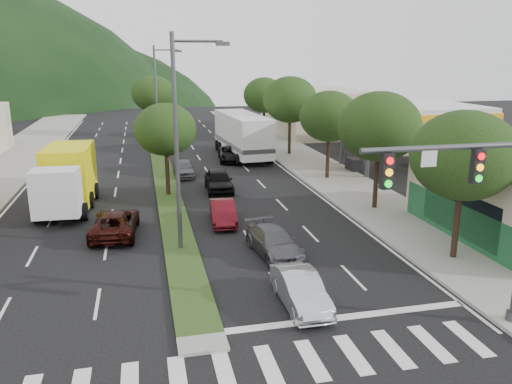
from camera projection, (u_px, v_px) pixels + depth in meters
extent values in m
plane|color=black|center=(201.00, 338.00, 16.38)|extent=(160.00, 160.00, 0.00)
cube|color=gray|center=(312.00, 165.00, 42.60)|extent=(5.00, 90.00, 0.15)
cube|color=#243B15|center=(162.00, 165.00, 42.71)|extent=(1.60, 56.00, 0.12)
cube|color=silver|center=(209.00, 374.00, 14.50)|extent=(19.00, 2.20, 0.01)
cylinder|color=#47494C|center=(453.00, 147.00, 14.98)|extent=(6.00, 0.18, 0.18)
cube|color=black|center=(477.00, 167.00, 15.17)|extent=(0.35, 0.25, 1.05)
cube|color=black|center=(387.00, 171.00, 14.52)|extent=(0.35, 0.25, 1.05)
cube|color=silver|center=(403.00, 108.00, 39.90)|extent=(12.00, 8.00, 0.50)
cube|color=#FFA50D|center=(402.00, 113.00, 39.99)|extent=(12.20, 8.20, 0.50)
cylinder|color=#47494C|center=(368.00, 149.00, 37.39)|extent=(0.36, 0.36, 4.60)
cylinder|color=#47494C|center=(462.00, 145.00, 39.12)|extent=(0.36, 0.36, 4.60)
cylinder|color=#47494C|center=(342.00, 139.00, 42.09)|extent=(0.36, 0.36, 4.60)
cylinder|color=#47494C|center=(427.00, 136.00, 43.83)|extent=(0.36, 0.36, 4.60)
cube|color=black|center=(353.00, 165.00, 40.19)|extent=(0.80, 1.60, 1.10)
cube|color=black|center=(442.00, 161.00, 41.93)|extent=(0.80, 1.60, 1.10)
cube|color=beige|center=(315.00, 111.00, 61.34)|extent=(10.00, 16.00, 5.20)
cylinder|color=black|center=(457.00, 219.00, 22.24)|extent=(0.28, 0.28, 3.64)
ellipsoid|color=black|center=(464.00, 155.00, 21.49)|extent=(4.60, 4.60, 3.91)
cylinder|color=black|center=(376.00, 177.00, 29.74)|extent=(0.28, 0.28, 3.81)
ellipsoid|color=black|center=(379.00, 126.00, 28.96)|extent=(4.80, 4.80, 4.08)
cylinder|color=black|center=(328.00, 154.00, 37.30)|extent=(0.28, 0.28, 3.58)
ellipsoid|color=black|center=(329.00, 116.00, 36.57)|extent=(4.40, 4.40, 3.74)
cylinder|color=black|center=(290.00, 133.00, 46.67)|extent=(0.28, 0.28, 3.92)
ellipsoid|color=black|center=(290.00, 100.00, 45.86)|extent=(5.00, 5.00, 4.25)
cylinder|color=black|center=(264.00, 121.00, 56.10)|extent=(0.28, 0.28, 3.70)
ellipsoid|color=black|center=(264.00, 95.00, 55.35)|extent=(4.60, 4.60, 3.91)
cylinder|color=black|center=(167.00, 169.00, 32.85)|extent=(0.28, 0.28, 3.36)
ellipsoid|color=black|center=(165.00, 129.00, 32.17)|extent=(4.00, 4.00, 3.40)
cylinder|color=black|center=(154.00, 120.00, 57.26)|extent=(0.28, 0.28, 3.81)
ellipsoid|color=black|center=(153.00, 93.00, 56.48)|extent=(4.80, 4.80, 4.08)
cylinder|color=#47494C|center=(176.00, 147.00, 22.61)|extent=(0.20, 0.20, 10.00)
cylinder|color=#47494C|center=(198.00, 41.00, 21.65)|extent=(2.20, 0.12, 0.12)
cube|color=#47494C|center=(223.00, 44.00, 21.92)|extent=(0.60, 0.25, 0.18)
cylinder|color=#47494C|center=(156.00, 101.00, 46.14)|extent=(0.20, 0.20, 10.00)
cylinder|color=#47494C|center=(166.00, 50.00, 45.18)|extent=(2.20, 0.12, 0.12)
cube|color=#47494C|center=(178.00, 51.00, 45.44)|extent=(0.60, 0.25, 0.18)
imported|color=#B2B5BB|center=(300.00, 290.00, 18.36)|extent=(1.39, 3.89, 1.28)
imported|color=black|center=(115.00, 223.00, 25.76)|extent=(2.57, 4.94, 1.33)
imported|color=black|center=(219.00, 180.00, 34.28)|extent=(1.96, 4.47, 1.50)
imported|color=#4F4E54|center=(274.00, 242.00, 23.19)|extent=(2.26, 4.49, 1.25)
imported|color=#500D14|center=(223.00, 212.00, 27.63)|extent=(1.61, 3.88, 1.25)
imported|color=black|center=(231.00, 154.00, 44.29)|extent=(2.61, 4.84, 1.29)
imported|color=#525357|center=(184.00, 168.00, 38.58)|extent=(1.51, 3.75, 1.28)
cube|color=silver|center=(56.00, 193.00, 27.17)|extent=(2.55, 1.93, 2.59)
cube|color=yellow|center=(70.00, 174.00, 31.10)|extent=(2.83, 4.85, 3.49)
cube|color=black|center=(70.00, 199.00, 30.61)|extent=(2.59, 6.63, 0.34)
cylinder|color=black|center=(85.00, 211.00, 28.17)|extent=(0.39, 1.03, 1.01)
cylinder|color=black|center=(36.00, 214.00, 27.74)|extent=(0.39, 1.03, 1.01)
cylinder|color=black|center=(91.00, 200.00, 30.50)|extent=(0.39, 1.03, 1.01)
cylinder|color=black|center=(46.00, 202.00, 30.07)|extent=(0.39, 1.03, 1.01)
cylinder|color=black|center=(96.00, 191.00, 32.62)|extent=(0.39, 1.03, 1.01)
cylinder|color=black|center=(54.00, 192.00, 32.19)|extent=(0.39, 1.03, 1.01)
cube|color=silver|center=(242.00, 133.00, 45.79)|extent=(3.60, 10.46, 3.43)
cube|color=slate|center=(242.00, 142.00, 46.01)|extent=(3.65, 10.46, 0.40)
cylinder|color=black|center=(218.00, 145.00, 49.62)|extent=(0.47, 1.05, 1.03)
cylinder|color=black|center=(245.00, 144.00, 50.44)|extent=(0.47, 1.05, 1.03)
cylinder|color=black|center=(220.00, 147.00, 48.48)|extent=(0.47, 1.05, 1.03)
cylinder|color=black|center=(249.00, 146.00, 49.30)|extent=(0.47, 1.05, 1.03)
cylinder|color=black|center=(238.00, 160.00, 42.42)|extent=(0.47, 1.05, 1.03)
cylinder|color=black|center=(270.00, 158.00, 43.23)|extent=(0.47, 1.05, 1.03)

